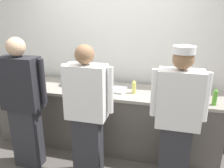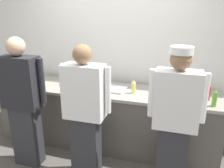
# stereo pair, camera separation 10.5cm
# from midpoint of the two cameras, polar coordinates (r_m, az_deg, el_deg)

# --- Properties ---
(ground_plane) EXTENTS (9.00, 9.00, 0.00)m
(ground_plane) POSITION_cam_midpoint_polar(r_m,az_deg,el_deg) (3.35, -2.98, -18.01)
(ground_plane) COLOR #514C47
(wall_back) EXTENTS (5.09, 0.10, 2.71)m
(wall_back) POSITION_cam_midpoint_polar(r_m,az_deg,el_deg) (3.59, 1.32, 8.25)
(wall_back) COLOR white
(wall_back) RESTS_ON ground
(prep_counter) EXTENTS (3.25, 0.72, 0.90)m
(prep_counter) POSITION_cam_midpoint_polar(r_m,az_deg,el_deg) (3.42, -0.98, -8.28)
(prep_counter) COLOR #56514C
(prep_counter) RESTS_ON ground
(chef_near_left) EXTENTS (0.62, 0.24, 1.69)m
(chef_near_left) POSITION_cam_midpoint_polar(r_m,az_deg,el_deg) (3.01, -20.63, -4.08)
(chef_near_left) COLOR #2D2D33
(chef_near_left) RESTS_ON ground
(chef_center) EXTENTS (0.60, 0.24, 1.64)m
(chef_center) POSITION_cam_midpoint_polar(r_m,az_deg,el_deg) (2.63, -5.66, -6.87)
(chef_center) COLOR #2D2D33
(chef_center) RESTS_ON ground
(chef_far_right) EXTENTS (0.60, 0.24, 1.65)m
(chef_far_right) POSITION_cam_midpoint_polar(r_m,az_deg,el_deg) (2.52, 16.82, -8.47)
(chef_far_right) COLOR #2D2D33
(chef_far_right) RESTS_ON ground
(plate_stack_front) EXTENTS (0.21, 0.21, 0.06)m
(plate_stack_front) POSITION_cam_midpoint_polar(r_m,az_deg,el_deg) (3.17, 17.24, -1.97)
(plate_stack_front) COLOR white
(plate_stack_front) RESTS_ON prep_counter
(mixing_bowl_steel) EXTENTS (0.30, 0.30, 0.12)m
(mixing_bowl_steel) POSITION_cam_midpoint_polar(r_m,az_deg,el_deg) (3.47, -8.85, 0.88)
(mixing_bowl_steel) COLOR #B7BABF
(mixing_bowl_steel) RESTS_ON prep_counter
(sheet_tray) EXTENTS (0.54, 0.36, 0.02)m
(sheet_tray) POSITION_cam_midpoint_polar(r_m,az_deg,el_deg) (3.23, -0.08, -1.04)
(sheet_tray) COLOR #B7BABF
(sheet_tray) RESTS_ON prep_counter
(squeeze_bottle_primary) EXTENTS (0.06, 0.06, 0.21)m
(squeeze_bottle_primary) POSITION_cam_midpoint_polar(r_m,az_deg,el_deg) (3.08, 24.03, -1.92)
(squeeze_bottle_primary) COLOR red
(squeeze_bottle_primary) RESTS_ON prep_counter
(squeeze_bottle_secondary) EXTENTS (0.06, 0.06, 0.19)m
(squeeze_bottle_secondary) POSITION_cam_midpoint_polar(r_m,az_deg,el_deg) (3.05, 6.43, -0.79)
(squeeze_bottle_secondary) COLOR #E5E066
(squeeze_bottle_secondary) RESTS_ON prep_counter
(squeeze_bottle_spare) EXTENTS (0.05, 0.05, 0.21)m
(squeeze_bottle_spare) POSITION_cam_midpoint_polar(r_m,az_deg,el_deg) (2.90, 25.47, -3.28)
(squeeze_bottle_spare) COLOR #56A333
(squeeze_bottle_spare) RESTS_ON prep_counter
(ramekin_green_sauce) EXTENTS (0.10, 0.10, 0.04)m
(ramekin_green_sauce) POSITION_cam_midpoint_polar(r_m,az_deg,el_deg) (3.22, 22.49, -2.36)
(ramekin_green_sauce) COLOR white
(ramekin_green_sauce) RESTS_ON prep_counter
(ramekin_orange_sauce) EXTENTS (0.10, 0.10, 0.05)m
(ramekin_orange_sauce) POSITION_cam_midpoint_polar(r_m,az_deg,el_deg) (3.32, -5.75, -0.36)
(ramekin_orange_sauce) COLOR white
(ramekin_orange_sauce) RESTS_ON prep_counter
(deli_cup) EXTENTS (0.09, 0.09, 0.08)m
(deli_cup) POSITION_cam_midpoint_polar(r_m,az_deg,el_deg) (3.97, -19.54, 2.00)
(deli_cup) COLOR white
(deli_cup) RESTS_ON prep_counter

